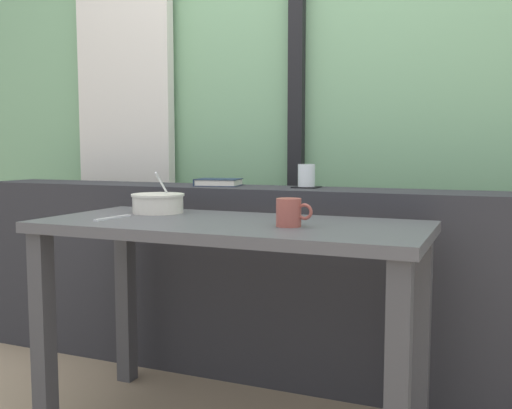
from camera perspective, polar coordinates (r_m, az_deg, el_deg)
outdoor_backdrop at (r=2.84m, az=5.50°, el=14.81°), size 4.80×0.08×2.80m
curtain_left_panel at (r=3.18m, az=-12.79°, el=10.98°), size 0.56×0.06×2.50m
window_divider_post at (r=2.78m, az=4.02°, el=12.96°), size 0.07×0.05×2.60m
dark_console_ledge at (r=2.40m, az=1.72°, el=-7.69°), size 2.80×0.29×0.78m
breakfast_table at (r=1.88m, az=-2.54°, el=-5.21°), size 1.25×0.56×0.71m
coaster_square at (r=2.34m, az=4.99°, el=1.72°), size 0.10×0.10×0.00m
juice_glass at (r=2.33m, az=5.00°, el=2.75°), size 0.07×0.07×0.09m
closed_book at (r=2.47m, az=-3.74°, el=2.21°), size 0.20×0.18×0.03m
soup_bowl at (r=2.14m, az=-9.63°, el=0.13°), size 0.19×0.19×0.15m
fork_utensil at (r=2.00m, az=-13.92°, el=-1.27°), size 0.03×0.17×0.01m
ceramic_mug at (r=1.74m, az=3.35°, el=-0.77°), size 0.11×0.08×0.08m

